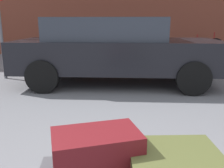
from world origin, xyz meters
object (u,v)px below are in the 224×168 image
object	(u,v)px
duffel_bag_maroon_rear_right	(97,157)
bicycle_leaning	(202,47)
bollard_kerb_near	(172,54)
parked_car	(115,49)
bollard_kerb_mid	(211,53)

from	to	relation	value
duffel_bag_maroon_rear_right	bicycle_leaning	world-z (taller)	bicycle_leaning
bollard_kerb_near	parked_car	bearing A→B (deg)	-127.76
duffel_bag_maroon_rear_right	bollard_kerb_near	distance (m)	7.42
parked_car	bollard_kerb_mid	distance (m)	4.72
duffel_bag_maroon_rear_right	bollard_kerb_near	world-z (taller)	duffel_bag_maroon_rear_right
bicycle_leaning	bollard_kerb_near	bearing A→B (deg)	-141.76
bicycle_leaning	bollard_kerb_mid	xyz separation A→B (m)	(-0.25, -1.30, -0.10)
bicycle_leaning	parked_car	bearing A→B (deg)	-132.80
bollard_kerb_near	bollard_kerb_mid	distance (m)	1.39
bollard_kerb_near	bollard_kerb_mid	size ratio (longest dim) A/B	1.00
duffel_bag_maroon_rear_right	bollard_kerb_mid	distance (m)	8.04
parked_car	bollard_kerb_mid	world-z (taller)	parked_car
parked_car	bollard_kerb_mid	xyz separation A→B (m)	(3.67, 2.94, -0.48)
parked_car	bollard_kerb_near	world-z (taller)	parked_car
duffel_bag_maroon_rear_right	bollard_kerb_mid	size ratio (longest dim) A/B	0.96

